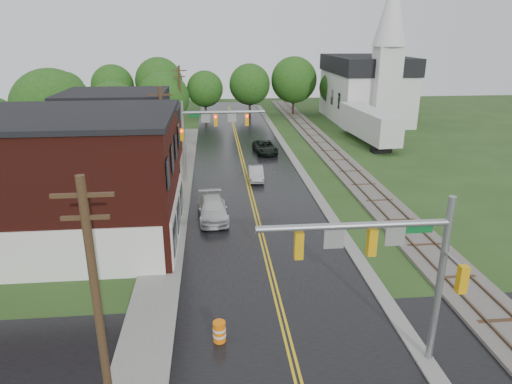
{
  "coord_description": "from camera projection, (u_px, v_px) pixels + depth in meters",
  "views": [
    {
      "loc": [
        -3.0,
        -12.76,
        12.86
      ],
      "look_at": [
        -0.47,
        13.58,
        3.5
      ],
      "focal_mm": 32.0,
      "sensor_mm": 36.0,
      "label": 1
    }
  ],
  "objects": [
    {
      "name": "utility_pole_b",
      "position": [
        164.0,
        143.0,
        34.99
      ],
      "size": [
        1.8,
        0.28,
        9.0
      ],
      "color": "#382616",
      "rests_on": "ground"
    },
    {
      "name": "suv_dark",
      "position": [
        265.0,
        147.0,
        50.63
      ],
      "size": [
        2.66,
        5.0,
        1.34
      ],
      "primitive_type": "imported",
      "rotation": [
        0.0,
        0.0,
        0.09
      ],
      "color": "black",
      "rests_on": "ground"
    },
    {
      "name": "utility_pole_a",
      "position": [
        97.0,
        305.0,
        14.34
      ],
      "size": [
        1.8,
        0.28,
        9.0
      ],
      "color": "#382616",
      "rests_on": "ground"
    },
    {
      "name": "sedan_silver",
      "position": [
        256.0,
        173.0,
        41.5
      ],
      "size": [
        1.46,
        3.76,
        1.22
      ],
      "primitive_type": "imported",
      "rotation": [
        0.0,
        0.0,
        -0.04
      ],
      "color": "#A1A2A6",
      "rests_on": "ground"
    },
    {
      "name": "darkred_building",
      "position": [
        146.0,
        139.0,
        47.74
      ],
      "size": [
        7.0,
        6.0,
        4.4
      ],
      "primitive_type": "cube",
      "color": "#3F0F0C",
      "rests_on": "ground"
    },
    {
      "name": "tree_left_c",
      "position": [
        115.0,
        110.0,
        51.22
      ],
      "size": [
        6.0,
        6.0,
        7.65
      ],
      "color": "black",
      "rests_on": "ground"
    },
    {
      "name": "cross_road",
      "position": [
        295.0,
        368.0,
        18.41
      ],
      "size": [
        60.0,
        9.0,
        0.02
      ],
      "primitive_type": "cube",
      "color": "black",
      "rests_on": "ground"
    },
    {
      "name": "utility_pole_c",
      "position": [
        181.0,
        102.0,
        55.63
      ],
      "size": [
        1.8,
        0.28,
        9.0
      ],
      "color": "#382616",
      "rests_on": "ground"
    },
    {
      "name": "sidewalk_left",
      "position": [
        178.0,
        188.0,
        39.43
      ],
      "size": [
        2.4,
        50.0,
        0.12
      ],
      "primitive_type": "cube",
      "color": "gray",
      "rests_on": "ground"
    },
    {
      "name": "railroad",
      "position": [
        332.0,
        154.0,
        50.24
      ],
      "size": [
        3.2,
        80.0,
        0.3
      ],
      "color": "#59544C",
      "rests_on": "ground"
    },
    {
      "name": "tree_left_e",
      "position": [
        165.0,
        99.0,
        57.2
      ],
      "size": [
        6.4,
        6.4,
        8.16
      ],
      "color": "black",
      "rests_on": "ground"
    },
    {
      "name": "semi_trailer",
      "position": [
        369.0,
        123.0,
        54.79
      ],
      "size": [
        3.77,
        13.07,
        4.02
      ],
      "color": "black",
      "rests_on": "ground"
    },
    {
      "name": "traffic_signal_far",
      "position": [
        207.0,
        126.0,
        39.9
      ],
      "size": [
        7.34,
        0.43,
        7.2
      ],
      "color": "gray",
      "rests_on": "ground"
    },
    {
      "name": "main_road",
      "position": [
        245.0,
        170.0,
        44.68
      ],
      "size": [
        10.0,
        90.0,
        0.02
      ],
      "primitive_type": "cube",
      "color": "black",
      "rests_on": "ground"
    },
    {
      "name": "brick_building",
      "position": [
        60.0,
        181.0,
        28.1
      ],
      "size": [
        14.3,
        10.3,
        8.3
      ],
      "color": "#47150F",
      "rests_on": "ground"
    },
    {
      "name": "church",
      "position": [
        369.0,
        82.0,
        66.82
      ],
      "size": [
        10.4,
        18.4,
        20.0
      ],
      "color": "silver",
      "rests_on": "ground"
    },
    {
      "name": "pickup_white",
      "position": [
        212.0,
        209.0,
        32.89
      ],
      "size": [
        2.39,
        5.17,
        1.46
      ],
      "primitive_type": "imported",
      "rotation": [
        0.0,
        0.0,
        0.07
      ],
      "color": "silver",
      "rests_on": "ground"
    },
    {
      "name": "yellow_house",
      "position": [
        119.0,
        151.0,
        38.87
      ],
      "size": [
        8.0,
        7.0,
        6.4
      ],
      "primitive_type": "cube",
      "color": "tan",
      "rests_on": "ground"
    },
    {
      "name": "tree_left_b",
      "position": [
        54.0,
        111.0,
        42.95
      ],
      "size": [
        7.6,
        7.6,
        9.69
      ],
      "color": "black",
      "rests_on": "ground"
    },
    {
      "name": "traffic_signal_near",
      "position": [
        390.0,
        254.0,
        17.06
      ],
      "size": [
        7.34,
        0.3,
        7.2
      ],
      "color": "gray",
      "rests_on": "ground"
    },
    {
      "name": "construction_barrel",
      "position": [
        219.0,
        332.0,
        19.85
      ],
      "size": [
        0.72,
        0.72,
        0.99
      ],
      "primitive_type": "cylinder",
      "rotation": [
        0.0,
        0.0,
        -0.38
      ],
      "color": "orange",
      "rests_on": "ground"
    },
    {
      "name": "curb_right",
      "position": [
        291.0,
        155.0,
        49.86
      ],
      "size": [
        0.8,
        70.0,
        0.12
      ],
      "primitive_type": "cube",
      "color": "gray",
      "rests_on": "ground"
    }
  ]
}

